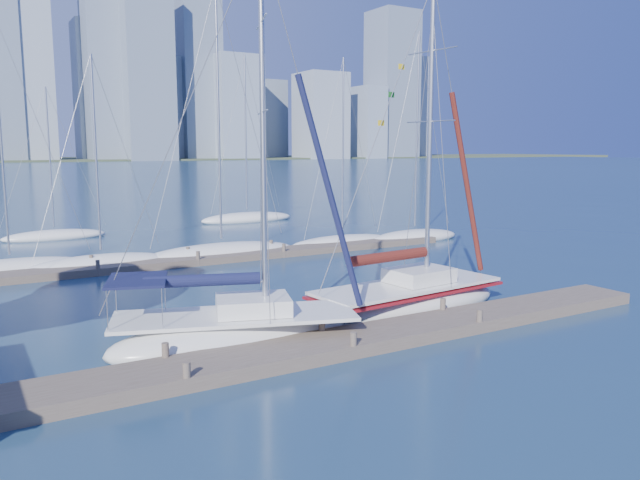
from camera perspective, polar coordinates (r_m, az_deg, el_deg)
ground at (r=19.23m, az=1.56°, el=-10.05°), size 700.00×700.00×0.00m
near_dock at (r=19.17m, az=1.57°, el=-9.48°), size 26.00×2.00×0.40m
far_dock at (r=34.07m, az=-9.94°, el=-1.68°), size 30.00×1.80×0.36m
sailboat_navy at (r=19.73m, az=-7.77°, el=-6.55°), size 8.49×5.09×12.81m
sailboat_maroon at (r=23.87m, az=8.07°, el=-4.03°), size 8.53×3.47×12.64m
bg_boat_0 at (r=34.25m, az=-26.45°, el=-2.29°), size 7.74×2.51×12.85m
bg_boat_1 at (r=33.75m, az=-19.34°, el=-2.04°), size 7.43×4.58×10.95m
bg_boat_2 at (r=35.50m, az=-8.98°, el=-1.09°), size 9.10×4.28×15.10m
bg_boat_4 at (r=39.33m, az=2.07°, el=-0.15°), size 7.44×4.12×11.81m
bg_boat_5 at (r=41.67m, az=8.65°, el=0.31°), size 7.11×3.18×13.71m
bg_boat_6 at (r=45.58m, az=-23.09°, el=0.35°), size 6.77×2.59×10.31m
bg_boat_7 at (r=52.33m, az=-6.68°, el=2.00°), size 8.31×5.10×13.88m
skyline at (r=308.65m, az=-25.19°, el=13.25°), size 503.20×51.31×119.08m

